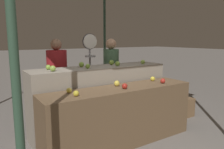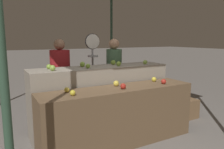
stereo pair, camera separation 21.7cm
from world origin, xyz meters
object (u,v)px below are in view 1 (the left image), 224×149
person_vendor_at_scale (111,72)px  wooden_crate_side (181,107)px  person_customer_left (57,75)px  produce_scale (90,57)px

person_vendor_at_scale → wooden_crate_side: bearing=147.7°
person_vendor_at_scale → wooden_crate_side: size_ratio=4.17×
person_vendor_at_scale → person_customer_left: 1.05m
produce_scale → person_vendor_at_scale: bearing=-8.0°
produce_scale → person_customer_left: size_ratio=1.06×
produce_scale → wooden_crate_side: 2.11m
produce_scale → person_customer_left: (-0.56, 0.25, -0.32)m
produce_scale → wooden_crate_side: bearing=-27.6°
produce_scale → person_customer_left: bearing=155.7°
produce_scale → person_vendor_at_scale: size_ratio=1.06×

